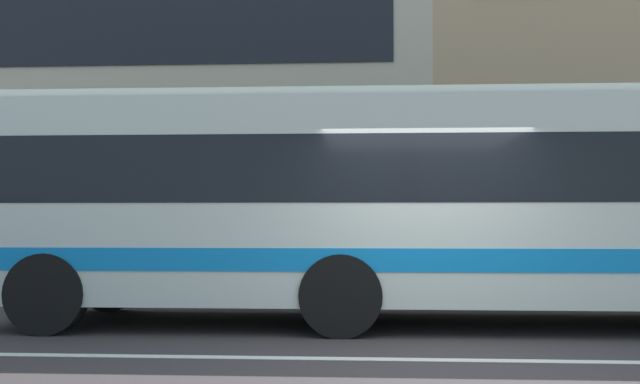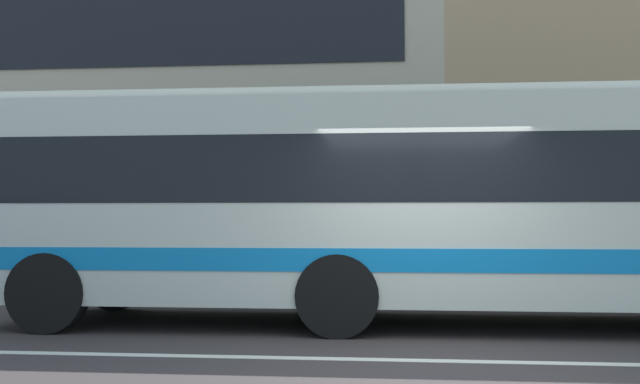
% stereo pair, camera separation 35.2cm
% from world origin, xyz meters
% --- Properties ---
extents(ground_plane, '(160.00, 160.00, 0.00)m').
position_xyz_m(ground_plane, '(0.00, 0.00, 0.00)').
color(ground_plane, '#3B3334').
extents(lane_centre_line, '(60.00, 0.16, 0.01)m').
position_xyz_m(lane_centre_line, '(0.00, 0.00, 0.00)').
color(lane_centre_line, silver).
rests_on(lane_centre_line, ground_plane).
extents(hedge_row_far, '(21.95, 1.10, 0.83)m').
position_xyz_m(hedge_row_far, '(2.14, 6.22, 0.42)').
color(hedge_row_far, '#184C27').
rests_on(hedge_row_far, ground_plane).
extents(apartment_block_left, '(23.12, 10.76, 10.69)m').
position_xyz_m(apartment_block_left, '(-10.70, 14.92, 5.35)').
color(apartment_block_left, beige).
rests_on(apartment_block_left, ground_plane).
extents(transit_bus, '(10.55, 2.59, 3.05)m').
position_xyz_m(transit_bus, '(-0.40, 2.44, 1.68)').
color(transit_bus, silver).
rests_on(transit_bus, ground_plane).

